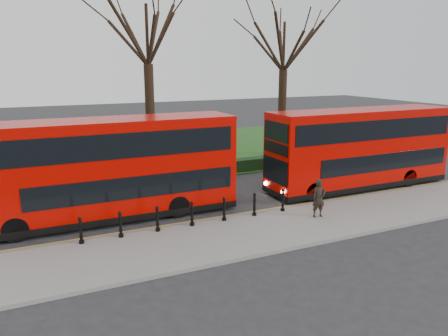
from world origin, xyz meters
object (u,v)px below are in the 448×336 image
bollard_row (192,214)px  bus_lead (110,170)px  bus_rear (360,149)px  pedestrian (319,198)px

bollard_row → bus_lead: size_ratio=0.81×
bollard_row → bus_lead: bus_lead is taller
bus_rear → pedestrian: (-5.27, -3.41, -1.19)m
bus_rear → pedestrian: size_ratio=6.41×
bus_lead → pedestrian: bearing=-26.1°
pedestrian → bus_lead: bearing=160.8°
bus_rear → bus_lead: bearing=177.3°
bus_lead → bollard_row: bearing=-44.2°
bus_rear → pedestrian: 6.39m
bollard_row → pedestrian: pedestrian is taller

